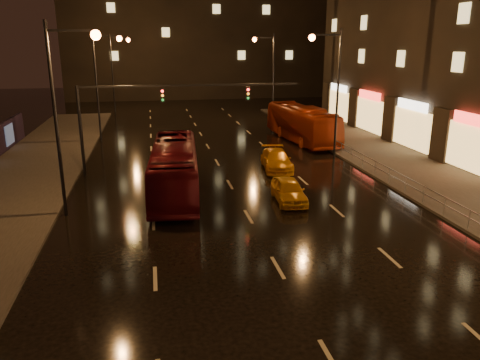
% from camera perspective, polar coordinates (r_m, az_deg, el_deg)
% --- Properties ---
extents(ground, '(140.00, 140.00, 0.00)m').
position_cam_1_polar(ground, '(34.44, -2.35, 1.35)').
color(ground, black).
rests_on(ground, ground).
extents(sidewalk_left, '(7.00, 70.00, 0.15)m').
position_cam_1_polar(sidewalk_left, '(30.56, -26.76, -2.27)').
color(sidewalk_left, '#38332D').
rests_on(sidewalk_left, ground).
extents(sidewalk_right, '(7.00, 70.00, 0.15)m').
position_cam_1_polar(sidewalk_right, '(34.53, 21.73, 0.34)').
color(sidewalk_right, '#38332D').
rests_on(sidewalk_right, ground).
extents(traffic_signal, '(15.31, 0.32, 6.20)m').
position_cam_1_polar(traffic_signal, '(33.19, -11.22, 8.82)').
color(traffic_signal, black).
rests_on(traffic_signal, ground).
extents(railing_right, '(0.05, 56.00, 1.00)m').
position_cam_1_polar(railing_right, '(35.29, 14.76, 2.68)').
color(railing_right, '#99999E').
rests_on(railing_right, sidewalk_right).
extents(bus_red, '(3.45, 11.49, 3.16)m').
position_cam_1_polar(bus_red, '(28.77, -7.99, 1.42)').
color(bus_red, '#520B15').
rests_on(bus_red, ground).
extents(bus_curb, '(3.80, 12.03, 3.30)m').
position_cam_1_polar(bus_curb, '(44.54, 7.53, 6.84)').
color(bus_curb, '#A02F10').
rests_on(bus_curb, ground).
extents(taxi_near, '(1.84, 4.10, 1.37)m').
position_cam_1_polar(taxi_near, '(27.33, 5.97, -1.27)').
color(taxi_near, orange).
rests_on(taxi_near, ground).
extents(taxi_far, '(2.51, 5.03, 1.40)m').
position_cam_1_polar(taxi_far, '(34.29, 4.47, 2.45)').
color(taxi_far, orange).
rests_on(taxi_far, ground).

